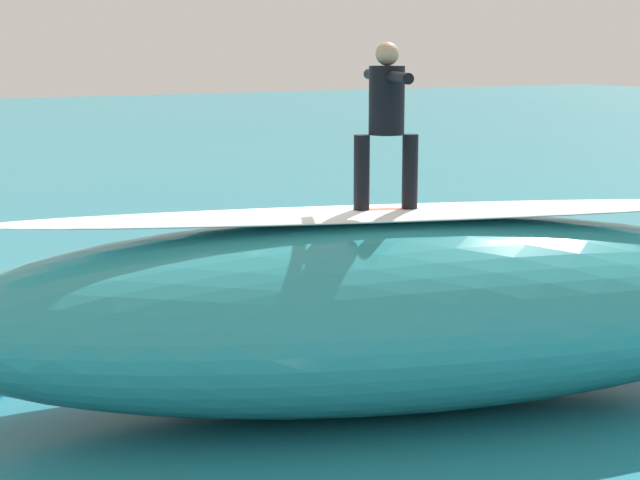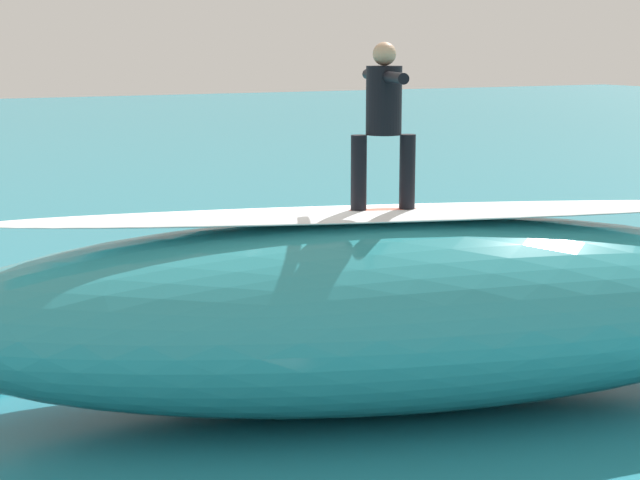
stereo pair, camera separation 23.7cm
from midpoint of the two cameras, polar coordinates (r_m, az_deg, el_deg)
name	(u,v)px [view 2 (the right image)]	position (r m, az deg, el deg)	size (l,w,h in m)	color
ground_plane	(303,360)	(11.97, -0.34, -6.49)	(120.00, 120.00, 0.00)	teal
wave_crest	(382,312)	(10.35, 4.04, -3.88)	(8.91, 2.85, 1.86)	teal
wave_foam_lip	(384,213)	(10.15, 4.11, 1.44)	(7.57, 1.00, 0.08)	white
surfboard_riding	(383,213)	(10.15, 4.06, 1.44)	(2.17, 0.46, 0.08)	#E0563D
surfer_riding	(384,113)	(10.05, 4.13, 6.84)	(0.60, 1.45, 1.57)	black
surfboard_paddling	(271,328)	(13.11, -2.11, -4.78)	(2.42, 0.49, 0.09)	#EAE5C6
surfer_paddling	(261,315)	(13.02, -2.70, -4.04)	(1.82, 0.52, 0.33)	black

